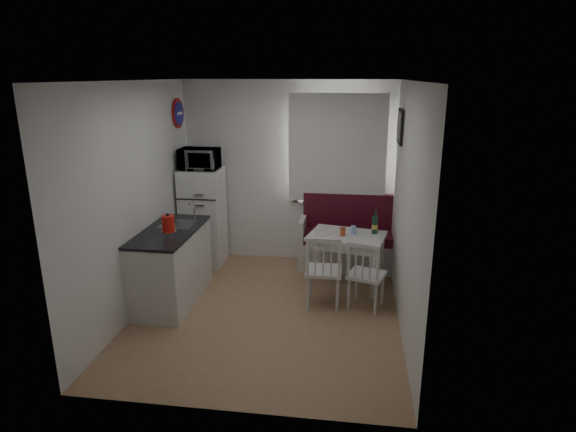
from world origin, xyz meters
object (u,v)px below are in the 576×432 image
(chair_left, at_px, (323,264))
(wine_bottle, at_px, (375,222))
(fridge, at_px, (203,217))
(kitchen_counter, at_px, (172,265))
(kettle, at_px, (168,224))
(dining_table, at_px, (347,240))
(bench, at_px, (351,244))
(microwave, at_px, (199,159))
(chair_right, at_px, (367,269))

(chair_left, relative_size, wine_bottle, 1.56)
(fridge, bearing_deg, wine_bottle, -10.53)
(kitchen_counter, distance_m, wine_bottle, 2.59)
(kettle, distance_m, wine_bottle, 2.56)
(kitchen_counter, xyz_separation_m, dining_table, (2.08, 0.70, 0.17))
(dining_table, bearing_deg, bench, 97.57)
(bench, bearing_deg, microwave, -175.57)
(microwave, distance_m, wine_bottle, 2.54)
(fridge, bearing_deg, chair_left, -33.78)
(kitchen_counter, relative_size, fridge, 0.94)
(dining_table, bearing_deg, kitchen_counter, -149.26)
(bench, distance_m, fridge, 2.15)
(bench, relative_size, wine_bottle, 4.71)
(chair_right, bearing_deg, kettle, -157.90)
(chair_left, xyz_separation_m, kettle, (-1.78, -0.16, 0.46))
(bench, xyz_separation_m, wine_bottle, (0.30, -0.56, 0.51))
(bench, distance_m, chair_left, 1.37)
(chair_right, relative_size, wine_bottle, 1.61)
(kitchen_counter, bearing_deg, dining_table, 18.53)
(kitchen_counter, distance_m, fridge, 1.27)
(bench, height_order, microwave, microwave)
(chair_left, height_order, fridge, fridge)
(chair_left, height_order, microwave, microwave)
(microwave, relative_size, wine_bottle, 1.70)
(bench, relative_size, kettle, 6.25)
(chair_right, height_order, wine_bottle, wine_bottle)
(dining_table, distance_m, microwave, 2.31)
(chair_left, relative_size, microwave, 0.92)
(bench, height_order, dining_table, bench)
(bench, xyz_separation_m, chair_right, (0.20, -1.32, 0.18))
(kitchen_counter, height_order, bench, kitchen_counter)
(chair_left, xyz_separation_m, fridge, (-1.81, 1.21, 0.15))
(chair_right, bearing_deg, fridge, 170.30)
(wine_bottle, bearing_deg, bench, 117.82)
(dining_table, bearing_deg, chair_left, -98.47)
(bench, xyz_separation_m, dining_table, (-0.05, -0.66, 0.28))
(bench, height_order, chair_left, bench)
(bench, bearing_deg, fridge, -176.92)
(kettle, bearing_deg, chair_right, 4.24)
(chair_left, bearing_deg, microwave, 146.46)
(chair_right, xyz_separation_m, microwave, (-2.31, 1.16, 1.02))
(kitchen_counter, bearing_deg, wine_bottle, 18.16)
(chair_left, bearing_deg, bench, 76.21)
(kitchen_counter, height_order, dining_table, kitchen_counter)
(wine_bottle, bearing_deg, kettle, -158.73)
(fridge, relative_size, microwave, 2.66)
(bench, relative_size, dining_table, 1.38)
(kitchen_counter, bearing_deg, kettle, -69.08)
(chair_left, bearing_deg, wine_bottle, 50.93)
(chair_right, distance_m, fridge, 2.61)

